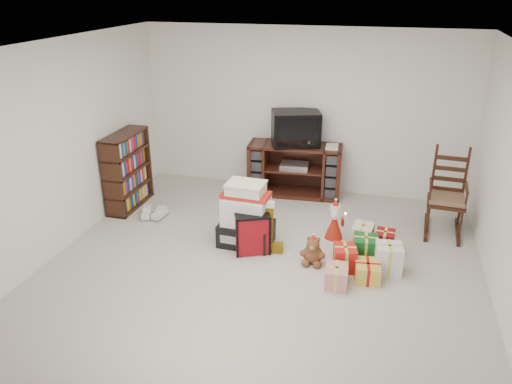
% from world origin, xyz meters
% --- Properties ---
extents(room, '(5.01, 5.01, 2.51)m').
position_xyz_m(room, '(0.00, 0.00, 1.25)').
color(room, beige).
rests_on(room, ground).
extents(tv_stand, '(1.44, 0.61, 0.80)m').
position_xyz_m(tv_stand, '(-0.06, 2.22, 0.40)').
color(tv_stand, '#411812').
rests_on(tv_stand, floor).
extents(bookshelf, '(0.30, 0.91, 1.11)m').
position_xyz_m(bookshelf, '(-2.32, 1.15, 0.54)').
color(bookshelf, '#34190E').
rests_on(bookshelf, floor).
extents(rocking_chair, '(0.52, 0.81, 1.18)m').
position_xyz_m(rocking_chair, '(2.09, 1.55, 0.40)').
color(rocking_chair, '#34190E').
rests_on(rocking_chair, floor).
extents(gift_pile, '(0.67, 0.50, 0.81)m').
position_xyz_m(gift_pile, '(-0.34, 0.49, 0.36)').
color(gift_pile, black).
rests_on(gift_pile, floor).
extents(red_suitcase, '(0.45, 0.35, 0.61)m').
position_xyz_m(red_suitcase, '(-0.20, 0.29, 0.26)').
color(red_suitcase, maroon).
rests_on(red_suitcase, floor).
extents(stocking, '(0.32, 0.17, 0.65)m').
position_xyz_m(stocking, '(-0.09, 0.39, 0.33)').
color(stocking, '#11750D').
rests_on(stocking, floor).
extents(teddy_bear, '(0.23, 0.20, 0.34)m').
position_xyz_m(teddy_bear, '(0.55, 0.23, 0.15)').
color(teddy_bear, brown).
rests_on(teddy_bear, floor).
extents(santa_figurine, '(0.28, 0.27, 0.58)m').
position_xyz_m(santa_figurine, '(0.73, 0.86, 0.22)').
color(santa_figurine, '#A02011').
rests_on(santa_figurine, floor).
extents(mrs_claus_figurine, '(0.31, 0.29, 0.63)m').
position_xyz_m(mrs_claus_figurine, '(-0.62, 0.76, 0.24)').
color(mrs_claus_figurine, '#A02011').
rests_on(mrs_claus_figurine, floor).
extents(sneaker_pair, '(0.37, 0.31, 0.10)m').
position_xyz_m(sneaker_pair, '(-1.81, 0.86, 0.05)').
color(sneaker_pair, silver).
rests_on(sneaker_pair, floor).
extents(gift_cluster, '(0.82, 1.19, 0.28)m').
position_xyz_m(gift_cluster, '(1.15, 0.32, 0.14)').
color(gift_cluster, red).
rests_on(gift_cluster, floor).
extents(crt_television, '(0.81, 0.70, 0.51)m').
position_xyz_m(crt_television, '(-0.07, 2.22, 1.06)').
color(crt_television, black).
rests_on(crt_television, tv_stand).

